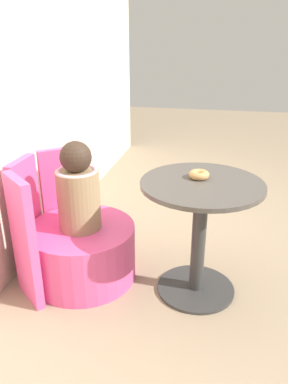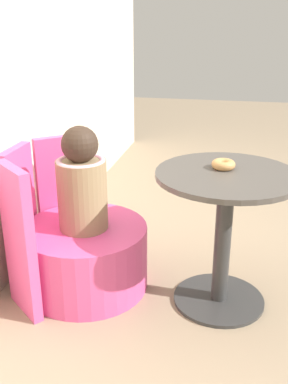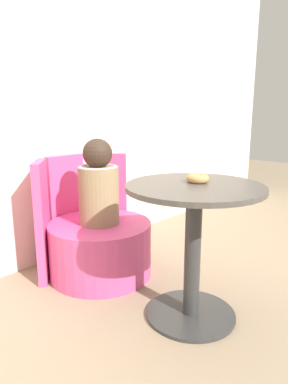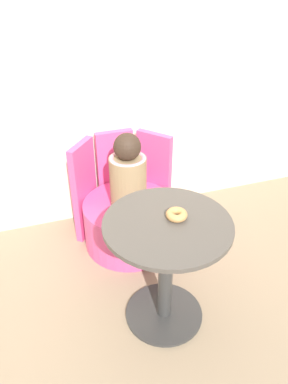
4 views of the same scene
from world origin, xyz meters
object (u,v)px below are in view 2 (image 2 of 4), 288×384
tub_chair (86,257)px  round_table (224,217)px  donut (223,164)px  child_figure (82,183)px

tub_chair → round_table: bearing=-89.8°
round_table → tub_chair: 0.77m
round_table → tub_chair: bearing=90.2°
tub_chair → donut: bearing=-85.1°
donut → tub_chair: bearing=94.9°
round_table → child_figure: (-0.00, 0.71, 0.12)m
round_table → donut: 0.25m
round_table → child_figure: bearing=90.2°
round_table → tub_chair: size_ratio=1.07×
tub_chair → donut: size_ratio=5.83×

